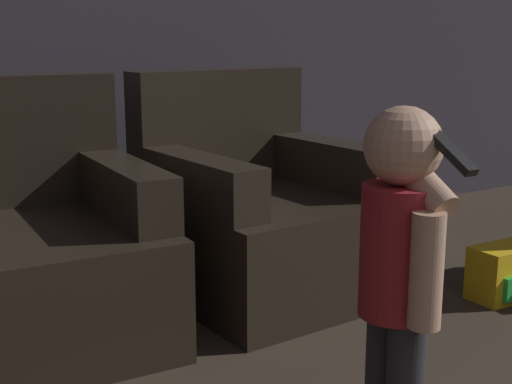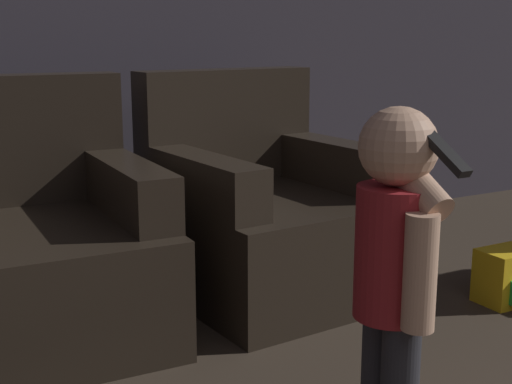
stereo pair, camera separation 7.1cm
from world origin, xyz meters
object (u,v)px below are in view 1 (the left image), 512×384
at_px(armchair_left, 30,251).
at_px(person_toddler, 402,251).
at_px(toy_backpack, 504,273).
at_px(armchair_right, 259,217).

height_order(armchair_left, person_toddler, armchair_left).
xyz_separation_m(armchair_left, toy_backpack, (1.78, -0.64, -0.21)).
bearing_deg(toy_backpack, armchair_right, 141.85).
bearing_deg(armchair_left, toy_backpack, -17.98).
bearing_deg(toy_backpack, armchair_left, 160.27).
bearing_deg(person_toddler, armchair_left, -140.71).
relative_size(person_toddler, toy_backpack, 3.29).
xyz_separation_m(armchair_left, person_toddler, (0.66, -1.22, 0.22)).
bearing_deg(person_toddler, armchair_right, 176.84).
bearing_deg(armchair_left, armchair_right, 1.75).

